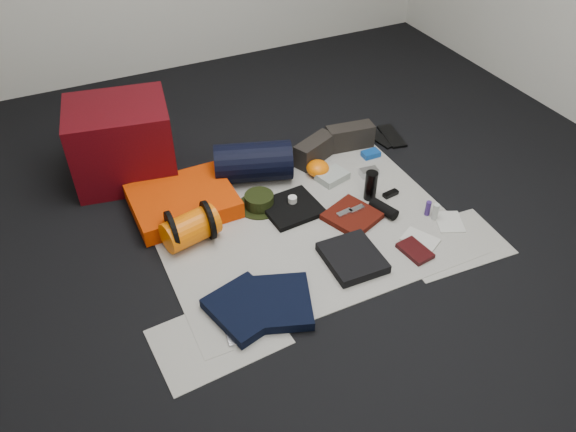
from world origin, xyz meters
name	(u,v)px	position (x,y,z in m)	size (l,w,h in m)	color
floor	(302,224)	(0.00, 0.00, -0.01)	(4.50, 4.50, 0.02)	black
newspaper_mat	(302,223)	(0.00, 0.00, 0.00)	(1.60, 1.30, 0.01)	beige
newspaper_sheet_front_left	(219,337)	(-0.70, -0.55, 0.00)	(0.58, 0.40, 0.00)	beige
newspaper_sheet_front_right	(451,244)	(0.65, -0.50, 0.00)	(0.58, 0.40, 0.00)	beige
red_cabinet	(122,142)	(-0.77, 0.88, 0.24)	(0.58, 0.49, 0.49)	#4F050C
sleeping_pad	(183,201)	(-0.56, 0.41, 0.06)	(0.57, 0.47, 0.10)	#DD3902
stuff_sack	(191,228)	(-0.61, 0.12, 0.09)	(0.17, 0.17, 0.29)	#FD6A04
sack_strap_left	(172,231)	(-0.71, 0.12, 0.11)	(0.22, 0.22, 0.03)	black
sack_strap_right	(208,220)	(-0.51, 0.12, 0.11)	(0.22, 0.22, 0.03)	black
navy_duffel	(253,162)	(-0.08, 0.50, 0.13)	(0.24, 0.24, 0.46)	black
boonie_brim	(259,206)	(-0.16, 0.24, 0.01)	(0.26, 0.26, 0.01)	black
boonie_crown	(259,200)	(-0.16, 0.24, 0.05)	(0.17, 0.17, 0.07)	black
hiking_boot_left	(314,150)	(0.35, 0.52, 0.08)	(0.30, 0.11, 0.15)	black
hiking_boot_right	(350,137)	(0.63, 0.56, 0.08)	(0.31, 0.12, 0.15)	black
flip_flop_left	(380,138)	(0.87, 0.56, 0.01)	(0.09, 0.25, 0.01)	black
flip_flop_right	(392,136)	(0.96, 0.55, 0.01)	(0.11, 0.29, 0.02)	black
trousers_navy_a	(245,308)	(-0.54, -0.47, 0.03)	(0.29, 0.33, 0.05)	black
trousers_navy_b	(280,302)	(-0.37, -0.51, 0.03)	(0.29, 0.33, 0.05)	black
trousers_charcoal	(352,258)	(0.10, -0.39, 0.03)	(0.28, 0.31, 0.05)	black
black_tshirt	(292,208)	(-0.01, 0.12, 0.02)	(0.31, 0.29, 0.03)	black
red_shirt	(352,216)	(0.27, -0.09, 0.02)	(0.26, 0.26, 0.03)	#470F07
orange_stuff_sack	(318,168)	(0.29, 0.37, 0.05)	(0.14, 0.14, 0.09)	#FD6A04
first_aid_pouch	(332,176)	(0.35, 0.29, 0.03)	(0.18, 0.14, 0.05)	#99A199
water_bottle	(371,186)	(0.46, 0.03, 0.10)	(0.07, 0.07, 0.18)	black
speaker	(384,209)	(0.46, -0.13, 0.04)	(0.07, 0.07, 0.17)	black
compact_camera	(369,172)	(0.58, 0.22, 0.03)	(0.11, 0.07, 0.04)	silver
cyan_case	(371,154)	(0.70, 0.40, 0.02)	(0.11, 0.07, 0.04)	#0F4394
toiletry_purple	(428,208)	(0.68, -0.25, 0.05)	(0.03, 0.03, 0.09)	navy
toiletry_clear	(435,212)	(0.69, -0.29, 0.06)	(0.03, 0.03, 0.10)	#B4B9B4
paperback_book	(415,251)	(0.43, -0.48, 0.02)	(0.12, 0.18, 0.03)	black
map_booklet	(420,240)	(0.51, -0.41, 0.01)	(0.13, 0.19, 0.01)	beige
map_printout	(449,222)	(0.75, -0.36, 0.01)	(0.14, 0.18, 0.01)	beige
sunglasses	(391,194)	(0.59, -0.01, 0.02)	(0.10, 0.04, 0.02)	black
key_cluster	(235,339)	(-0.64, -0.60, 0.01)	(0.07, 0.07, 0.01)	silver
tape_roll	(292,200)	(0.01, 0.15, 0.05)	(0.05, 0.05, 0.04)	silver
energy_bar_a	(344,213)	(0.23, -0.07, 0.05)	(0.10, 0.04, 0.01)	silver
energy_bar_b	(357,209)	(0.31, -0.07, 0.05)	(0.10, 0.04, 0.01)	silver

